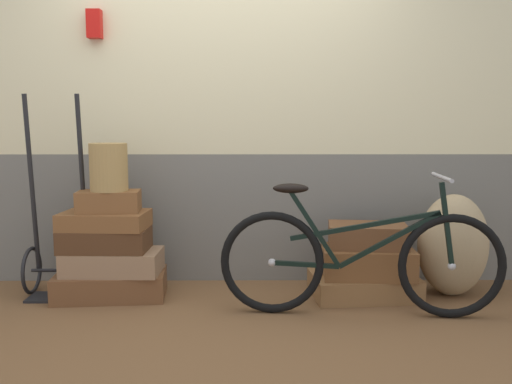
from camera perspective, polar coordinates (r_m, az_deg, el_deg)
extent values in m
cube|color=brown|center=(3.58, -3.79, -12.87)|extent=(9.06, 5.20, 0.06)
cube|color=slate|center=(4.27, -3.16, -2.48)|extent=(7.06, 0.20, 0.96)
cube|color=beige|center=(4.29, -3.31, 18.26)|extent=(7.06, 0.20, 2.12)
cube|color=red|center=(4.28, -16.28, 16.26)|extent=(0.10, 0.08, 0.20)
cube|color=brown|center=(3.99, -14.70, -9.21)|extent=(0.77, 0.46, 0.17)
cube|color=#937051|center=(3.93, -14.51, -6.97)|extent=(0.66, 0.37, 0.16)
cube|color=#4C2D19|center=(3.91, -15.24, -4.75)|extent=(0.59, 0.35, 0.15)
cube|color=brown|center=(3.90, -15.28, -2.81)|extent=(0.59, 0.40, 0.11)
cube|color=brown|center=(3.87, -14.89, -0.94)|extent=(0.43, 0.27, 0.14)
cube|color=olive|center=(3.95, 11.01, -9.40)|extent=(0.74, 0.53, 0.15)
cube|color=brown|center=(3.88, 11.40, -7.06)|extent=(0.63, 0.41, 0.20)
cube|color=brown|center=(3.87, 11.40, -4.42)|extent=(0.56, 0.39, 0.16)
cylinder|color=#A8844C|center=(3.84, -14.92, 2.48)|extent=(0.25, 0.25, 0.32)
torus|color=black|center=(4.22, -22.07, -7.48)|extent=(0.03, 0.33, 0.33)
torus|color=black|center=(4.08, -16.68, -7.72)|extent=(0.03, 0.33, 0.33)
cylinder|color=black|center=(4.15, -19.42, -7.60)|extent=(0.41, 0.02, 0.02)
cylinder|color=black|center=(4.10, -22.08, 0.79)|extent=(0.03, 0.13, 1.22)
cylinder|color=black|center=(3.98, -17.41, 0.82)|extent=(0.03, 0.13, 1.22)
cube|color=black|center=(4.09, -19.84, -10.14)|extent=(0.37, 0.22, 0.02)
ellipsoid|color=tan|center=(4.08, 19.59, -5.16)|extent=(0.48, 0.41, 0.71)
torus|color=black|center=(3.49, 1.65, -7.26)|extent=(0.65, 0.11, 0.65)
sphere|color=#B2B2B7|center=(3.49, 1.65, -7.26)|extent=(0.05, 0.05, 0.05)
torus|color=black|center=(3.60, 19.49, -7.22)|extent=(0.65, 0.11, 0.65)
sphere|color=#B2B2B7|center=(3.60, 19.49, -7.22)|extent=(0.05, 0.05, 0.05)
cube|color=black|center=(3.49, 13.53, -4.82)|extent=(0.61, 0.08, 0.37)
cube|color=black|center=(3.44, 6.09, -3.83)|extent=(0.33, 0.06, 0.48)
cube|color=black|center=(3.49, 5.10, -7.44)|extent=(0.42, 0.07, 0.04)
cube|color=black|center=(3.46, 11.08, -3.43)|extent=(0.91, 0.11, 0.20)
cube|color=black|center=(3.54, 19.03, -3.19)|extent=(0.11, 0.04, 0.52)
ellipsoid|color=black|center=(3.40, 3.59, 0.38)|extent=(0.23, 0.11, 0.06)
cylinder|color=#A5A5AD|center=(3.49, 18.57, 1.45)|extent=(0.07, 0.46, 0.02)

